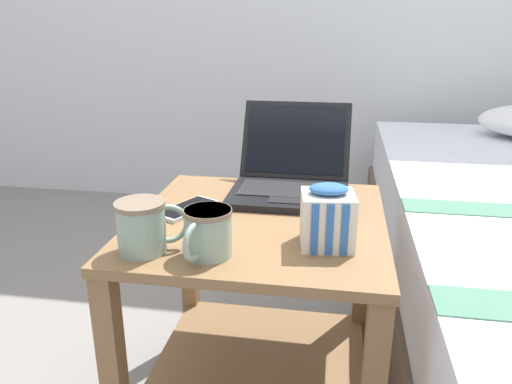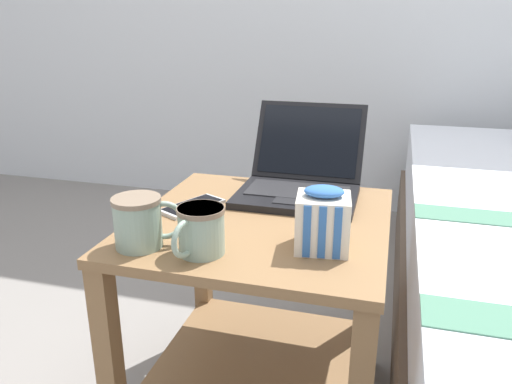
% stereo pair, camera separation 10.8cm
% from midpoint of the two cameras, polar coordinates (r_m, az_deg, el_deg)
% --- Properties ---
extents(bedside_table, '(0.57, 0.59, 0.56)m').
position_cam_midpoint_polar(bedside_table, '(1.23, -2.20, -11.67)').
color(bedside_table, olive).
rests_on(bedside_table, ground_plane).
extents(laptop, '(0.30, 0.34, 0.21)m').
position_cam_midpoint_polar(laptop, '(1.31, 1.71, 1.83)').
color(laptop, black).
rests_on(laptop, bedside_table).
extents(mug_front_left, '(0.09, 0.13, 0.09)m').
position_cam_midpoint_polar(mug_front_left, '(0.96, -8.78, -4.45)').
color(mug_front_left, '#8CA593').
rests_on(mug_front_left, bedside_table).
extents(mug_front_right, '(0.14, 0.10, 0.10)m').
position_cam_midpoint_polar(mug_front_right, '(1.00, -15.84, -3.64)').
color(mug_front_right, '#8CA593').
rests_on(mug_front_right, bedside_table).
extents(snack_bag, '(0.11, 0.11, 0.13)m').
position_cam_midpoint_polar(snack_bag, '(0.99, 5.12, -3.00)').
color(snack_bag, silver).
rests_on(snack_bag, bedside_table).
extents(cell_phone, '(0.13, 0.17, 0.01)m').
position_cam_midpoint_polar(cell_phone, '(1.21, -10.43, -1.93)').
color(cell_phone, '#B7BABC').
rests_on(cell_phone, bedside_table).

